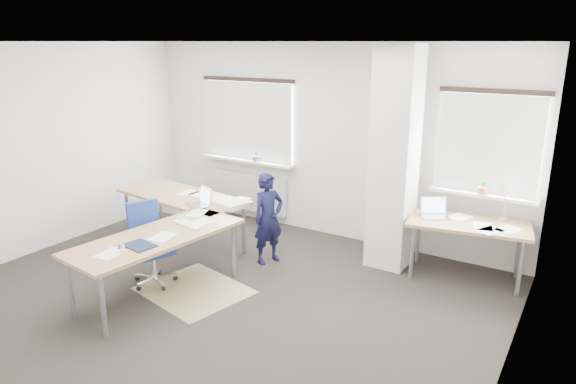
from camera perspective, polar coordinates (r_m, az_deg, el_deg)
The scene contains 8 objects.
ground at distance 6.00m, azimuth -7.94°, elevation -11.62°, with size 6.00×6.00×0.00m, color black.
room_shell at distance 5.65m, azimuth -4.26°, elevation 5.59°, with size 6.04×5.04×2.82m.
floor_mat at distance 6.21m, azimuth -10.35°, elevation -10.69°, with size 1.17×0.99×0.01m, color #9B8954.
white_crate at distance 9.05m, azimuth -12.91°, elevation -1.03°, with size 0.51×0.36×0.31m, color white.
desk_main at distance 6.60m, azimuth -12.58°, elevation -2.64°, with size 2.41×2.87×0.96m.
desk_side at distance 6.51m, azimuth 19.39°, elevation -3.53°, with size 1.50×0.93×1.22m.
task_chair at distance 6.40m, azimuth -14.87°, elevation -7.45°, with size 0.57×0.56×0.99m.
person at distance 6.65m, azimuth -2.19°, elevation -2.94°, with size 0.44×0.29×1.20m, color black.
Camera 1 is at (3.45, -4.03, 2.80)m, focal length 32.00 mm.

